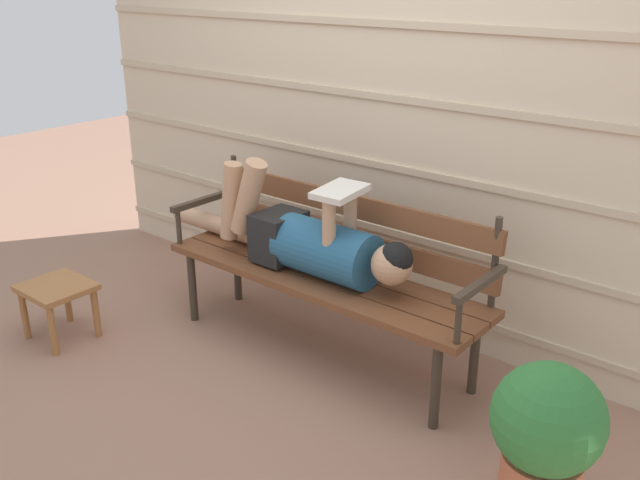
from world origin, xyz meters
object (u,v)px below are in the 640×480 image
(reclining_person, at_px, (307,240))
(potted_plant, at_px, (545,440))
(park_bench, at_px, (329,262))
(footstool, at_px, (58,296))

(reclining_person, relative_size, potted_plant, 2.56)
(potted_plant, bearing_deg, reclining_person, 163.14)
(park_bench, height_order, reclining_person, reclining_person)
(park_bench, relative_size, potted_plant, 2.75)
(park_bench, height_order, footstool, park_bench)
(footstool, height_order, potted_plant, potted_plant)
(park_bench, relative_size, footstool, 5.09)
(park_bench, xyz_separation_m, reclining_person, (-0.08, -0.07, 0.12))
(reclining_person, bearing_deg, footstool, -145.34)
(reclining_person, bearing_deg, potted_plant, -16.86)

